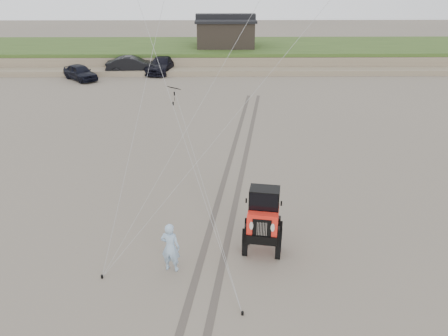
{
  "coord_description": "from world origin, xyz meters",
  "views": [
    {
      "loc": [
        1.26,
        -12.03,
        9.5
      ],
      "look_at": [
        1.44,
        3.0,
        2.6
      ],
      "focal_mm": 35.0,
      "sensor_mm": 36.0,
      "label": 1
    }
  ],
  "objects_px": {
    "cabin": "(226,32)",
    "truck_b": "(133,65)",
    "man": "(170,247)",
    "truck_c": "(163,65)",
    "jeep": "(263,228)",
    "truck_a": "(80,72)"
  },
  "relations": [
    {
      "from": "cabin",
      "to": "jeep",
      "type": "distance_m",
      "value": 35.82
    },
    {
      "from": "cabin",
      "to": "man",
      "type": "relative_size",
      "value": 3.49
    },
    {
      "from": "truck_a",
      "to": "man",
      "type": "height_order",
      "value": "man"
    },
    {
      "from": "cabin",
      "to": "truck_a",
      "type": "bearing_deg",
      "value": -148.16
    },
    {
      "from": "truck_c",
      "to": "jeep",
      "type": "height_order",
      "value": "jeep"
    },
    {
      "from": "truck_a",
      "to": "jeep",
      "type": "distance_m",
      "value": 30.87
    },
    {
      "from": "cabin",
      "to": "truck_b",
      "type": "height_order",
      "value": "cabin"
    },
    {
      "from": "truck_a",
      "to": "truck_c",
      "type": "relative_size",
      "value": 0.78
    },
    {
      "from": "truck_a",
      "to": "man",
      "type": "bearing_deg",
      "value": -111.87
    },
    {
      "from": "man",
      "to": "jeep",
      "type": "bearing_deg",
      "value": -149.42
    },
    {
      "from": "cabin",
      "to": "truck_c",
      "type": "height_order",
      "value": "cabin"
    },
    {
      "from": "truck_b",
      "to": "truck_c",
      "type": "xyz_separation_m",
      "value": [
        2.8,
        0.66,
        -0.06
      ]
    },
    {
      "from": "truck_a",
      "to": "jeep",
      "type": "bearing_deg",
      "value": -105.63
    },
    {
      "from": "jeep",
      "to": "cabin",
      "type": "bearing_deg",
      "value": 101.38
    },
    {
      "from": "truck_a",
      "to": "truck_b",
      "type": "height_order",
      "value": "truck_b"
    },
    {
      "from": "truck_a",
      "to": "man",
      "type": "distance_m",
      "value": 30.42
    },
    {
      "from": "truck_b",
      "to": "man",
      "type": "relative_size",
      "value": 2.8
    },
    {
      "from": "jeep",
      "to": "truck_c",
      "type": "bearing_deg",
      "value": 113.32
    },
    {
      "from": "truck_b",
      "to": "jeep",
      "type": "bearing_deg",
      "value": -165.18
    },
    {
      "from": "cabin",
      "to": "truck_c",
      "type": "relative_size",
      "value": 1.19
    },
    {
      "from": "jeep",
      "to": "man",
      "type": "relative_size",
      "value": 2.96
    },
    {
      "from": "truck_a",
      "to": "truck_b",
      "type": "distance_m",
      "value": 5.11
    }
  ]
}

